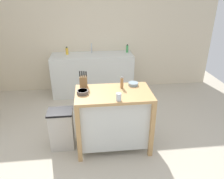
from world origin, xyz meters
name	(u,v)px	position (x,y,z in m)	size (l,w,h in m)	color
ground_plane	(102,153)	(0.00, 0.00, 0.00)	(6.64, 6.64, 0.00)	#BCB29E
wall_back	(93,34)	(0.00, 2.46, 1.30)	(5.64, 0.10, 2.60)	beige
kitchen_island	(113,117)	(0.20, 0.18, 0.51)	(1.07, 0.64, 0.91)	tan
knife_block	(83,81)	(-0.22, 0.40, 1.01)	(0.11, 0.09, 0.25)	olive
bowl_ceramic_small	(133,84)	(0.52, 0.38, 0.94)	(0.15, 0.15, 0.04)	gray
bowl_ceramic_wide	(83,92)	(-0.23, 0.17, 0.94)	(0.16, 0.16, 0.05)	#564C47
drinking_cup	(119,97)	(0.23, -0.08, 0.96)	(0.07, 0.07, 0.10)	silver
pepper_grinder	(122,83)	(0.33, 0.30, 1.00)	(0.04, 0.04, 0.18)	#9E7042
trash_bin	(62,129)	(-0.58, 0.23, 0.32)	(0.36, 0.28, 0.63)	#B7B2A8
sink_counter	(93,74)	(-0.05, 2.11, 0.46)	(1.78, 0.60, 0.91)	silver
sink_faucet	(92,48)	(-0.05, 2.25, 1.02)	(0.02, 0.02, 0.22)	#B7BCC1
bottle_spray_cleaner	(127,49)	(0.75, 2.22, 1.00)	(0.05, 0.05, 0.18)	green
bottle_hand_soap	(67,51)	(-0.59, 2.20, 0.99)	(0.06, 0.06, 0.17)	yellow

